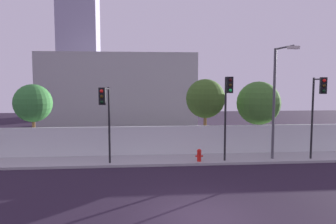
{
  "coord_description": "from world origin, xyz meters",
  "views": [
    {
      "loc": [
        -2.14,
        -10.97,
        4.8
      ],
      "look_at": [
        -0.6,
        6.5,
        3.13
      ],
      "focal_mm": 35.01,
      "sensor_mm": 36.0,
      "label": 1
    }
  ],
  "objects_px": {
    "fire_hydrant": "(199,155)",
    "street_lamp_curbside": "(277,94)",
    "traffic_light_left": "(228,101)",
    "roadside_tree_midright": "(259,103)",
    "roadside_tree_leftmost": "(33,103)",
    "traffic_light_center": "(318,100)",
    "roadside_tree_midleft": "(205,99)",
    "traffic_light_right": "(105,109)"
  },
  "relations": [
    {
      "from": "fire_hydrant",
      "to": "street_lamp_curbside",
      "type": "bearing_deg",
      "value": 0.05
    },
    {
      "from": "traffic_light_left",
      "to": "roadside_tree_midright",
      "type": "bearing_deg",
      "value": 48.67
    },
    {
      "from": "traffic_light_left",
      "to": "roadside_tree_leftmost",
      "type": "relative_size",
      "value": 1.06
    },
    {
      "from": "street_lamp_curbside",
      "to": "roadside_tree_midright",
      "type": "bearing_deg",
      "value": 87.58
    },
    {
      "from": "traffic_light_center",
      "to": "roadside_tree_midleft",
      "type": "distance_m",
      "value": 6.9
    },
    {
      "from": "fire_hydrant",
      "to": "roadside_tree_leftmost",
      "type": "xyz_separation_m",
      "value": [
        -10.24,
        3.22,
        2.83
      ]
    },
    {
      "from": "traffic_light_right",
      "to": "fire_hydrant",
      "type": "relative_size",
      "value": 5.91
    },
    {
      "from": "traffic_light_center",
      "to": "roadside_tree_midleft",
      "type": "xyz_separation_m",
      "value": [
        -5.68,
        3.92,
        -0.09
      ]
    },
    {
      "from": "fire_hydrant",
      "to": "roadside_tree_midleft",
      "type": "height_order",
      "value": "roadside_tree_midleft"
    },
    {
      "from": "traffic_light_right",
      "to": "roadside_tree_midright",
      "type": "height_order",
      "value": "roadside_tree_midright"
    },
    {
      "from": "traffic_light_center",
      "to": "traffic_light_right",
      "type": "bearing_deg",
      "value": 179.81
    },
    {
      "from": "traffic_light_right",
      "to": "roadside_tree_midright",
      "type": "bearing_deg",
      "value": 21.37
    },
    {
      "from": "traffic_light_center",
      "to": "roadside_tree_midright",
      "type": "bearing_deg",
      "value": 116.91
    },
    {
      "from": "traffic_light_left",
      "to": "fire_hydrant",
      "type": "xyz_separation_m",
      "value": [
        -1.54,
        0.35,
        -3.15
      ]
    },
    {
      "from": "roadside_tree_midleft",
      "to": "roadside_tree_midright",
      "type": "xyz_separation_m",
      "value": [
        3.69,
        0.0,
        -0.32
      ]
    },
    {
      "from": "roadside_tree_midleft",
      "to": "traffic_light_right",
      "type": "bearing_deg",
      "value": -148.11
    },
    {
      "from": "fire_hydrant",
      "to": "roadside_tree_midright",
      "type": "bearing_deg",
      "value": 34.56
    },
    {
      "from": "fire_hydrant",
      "to": "roadside_tree_midright",
      "type": "distance_m",
      "value": 6.31
    },
    {
      "from": "street_lamp_curbside",
      "to": "fire_hydrant",
      "type": "bearing_deg",
      "value": -179.95
    },
    {
      "from": "traffic_light_left",
      "to": "roadside_tree_midleft",
      "type": "distance_m",
      "value": 3.61
    },
    {
      "from": "traffic_light_left",
      "to": "fire_hydrant",
      "type": "bearing_deg",
      "value": 167.36
    },
    {
      "from": "traffic_light_center",
      "to": "street_lamp_curbside",
      "type": "bearing_deg",
      "value": 161.63
    },
    {
      "from": "street_lamp_curbside",
      "to": "roadside_tree_leftmost",
      "type": "bearing_deg",
      "value": 167.72
    },
    {
      "from": "traffic_light_left",
      "to": "roadside_tree_midright",
      "type": "distance_m",
      "value": 4.77
    },
    {
      "from": "roadside_tree_midright",
      "to": "roadside_tree_leftmost",
      "type": "bearing_deg",
      "value": 180.0
    },
    {
      "from": "traffic_light_right",
      "to": "roadside_tree_midleft",
      "type": "relative_size",
      "value": 0.87
    },
    {
      "from": "traffic_light_left",
      "to": "traffic_light_right",
      "type": "bearing_deg",
      "value": -177.32
    },
    {
      "from": "roadside_tree_midright",
      "to": "street_lamp_curbside",
      "type": "bearing_deg",
      "value": -92.42
    },
    {
      "from": "traffic_light_left",
      "to": "traffic_light_center",
      "type": "relative_size",
      "value": 1.01
    },
    {
      "from": "traffic_light_left",
      "to": "roadside_tree_midright",
      "type": "height_order",
      "value": "traffic_light_left"
    },
    {
      "from": "roadside_tree_leftmost",
      "to": "traffic_light_center",
      "type": "bearing_deg",
      "value": -13.06
    },
    {
      "from": "traffic_light_center",
      "to": "traffic_light_right",
      "type": "xyz_separation_m",
      "value": [
        -11.92,
        0.04,
        -0.38
      ]
    },
    {
      "from": "street_lamp_curbside",
      "to": "roadside_tree_midright",
      "type": "relative_size",
      "value": 1.37
    },
    {
      "from": "traffic_light_center",
      "to": "roadside_tree_leftmost",
      "type": "relative_size",
      "value": 1.05
    },
    {
      "from": "traffic_light_right",
      "to": "fire_hydrant",
      "type": "height_order",
      "value": "traffic_light_right"
    },
    {
      "from": "traffic_light_left",
      "to": "fire_hydrant",
      "type": "relative_size",
      "value": 6.69
    },
    {
      "from": "roadside_tree_midleft",
      "to": "street_lamp_curbside",
      "type": "bearing_deg",
      "value": -42.19
    },
    {
      "from": "traffic_light_center",
      "to": "street_lamp_curbside",
      "type": "xyz_separation_m",
      "value": [
        -2.13,
        0.71,
        0.37
      ]
    },
    {
      "from": "roadside_tree_leftmost",
      "to": "roadside_tree_midright",
      "type": "xyz_separation_m",
      "value": [
        14.92,
        0.0,
        -0.08
      ]
    },
    {
      "from": "traffic_light_left",
      "to": "street_lamp_curbside",
      "type": "distance_m",
      "value": 3.04
    },
    {
      "from": "traffic_light_center",
      "to": "traffic_light_right",
      "type": "relative_size",
      "value": 1.12
    },
    {
      "from": "traffic_light_center",
      "to": "fire_hydrant",
      "type": "distance_m",
      "value": 7.41
    }
  ]
}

